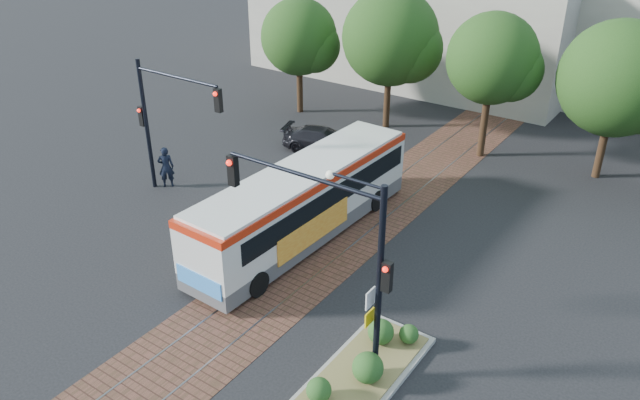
{
  "coord_description": "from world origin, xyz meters",
  "views": [
    {
      "loc": [
        11.55,
        -12.8,
        13.01
      ],
      "look_at": [
        -0.72,
        4.81,
        1.6
      ],
      "focal_mm": 35.0,
      "sensor_mm": 36.0,
      "label": 1
    }
  ],
  "objects": [
    {
      "name": "signal_pole_main",
      "position": [
        3.86,
        -0.81,
        4.16
      ],
      "size": [
        5.49,
        0.46,
        6.0
      ],
      "color": "black",
      "rests_on": "ground"
    },
    {
      "name": "city_bus",
      "position": [
        -1.18,
        4.42,
        1.68
      ],
      "size": [
        2.77,
        11.36,
        3.02
      ],
      "rotation": [
        0.0,
        0.0,
        -0.03
      ],
      "color": "#4C4C4F",
      "rests_on": "ground"
    },
    {
      "name": "officer",
      "position": [
        -9.02,
        4.38,
        0.97
      ],
      "size": [
        0.83,
        0.83,
        1.95
      ],
      "primitive_type": "imported",
      "rotation": [
        0.0,
        0.0,
        3.92
      ],
      "color": "black",
      "rests_on": "ground"
    },
    {
      "name": "ground",
      "position": [
        0.0,
        0.0,
        0.0
      ],
      "size": [
        120.0,
        120.0,
        0.0
      ],
      "primitive_type": "plane",
      "color": "black",
      "rests_on": "ground"
    },
    {
      "name": "parked_car",
      "position": [
        -5.49,
        11.91,
        0.61
      ],
      "size": [
        4.53,
        2.83,
        1.23
      ],
      "primitive_type": "imported",
      "rotation": [
        0.0,
        0.0,
        1.86
      ],
      "color": "black",
      "rests_on": "ground"
    },
    {
      "name": "traffic_island",
      "position": [
        4.82,
        -0.9,
        0.33
      ],
      "size": [
        2.2,
        5.2,
        1.13
      ],
      "color": "gray",
      "rests_on": "ground"
    },
    {
      "name": "trackbed",
      "position": [
        0.0,
        4.0,
        0.01
      ],
      "size": [
        3.6,
        40.0,
        0.02
      ],
      "color": "brown",
      "rests_on": "ground"
    },
    {
      "name": "signal_pole_left",
      "position": [
        -8.37,
        4.0,
        3.86
      ],
      "size": [
        4.99,
        0.34,
        6.0
      ],
      "color": "black",
      "rests_on": "ground"
    },
    {
      "name": "tree_row",
      "position": [
        1.21,
        16.42,
        4.85
      ],
      "size": [
        26.4,
        5.6,
        7.67
      ],
      "color": "#382314",
      "rests_on": "ground"
    },
    {
      "name": "warehouses",
      "position": [
        -0.53,
        28.75,
        3.81
      ],
      "size": [
        40.0,
        13.0,
        8.0
      ],
      "color": "#ADA899",
      "rests_on": "ground"
    }
  ]
}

